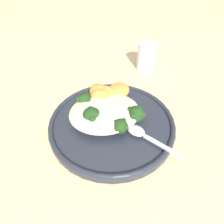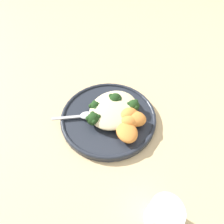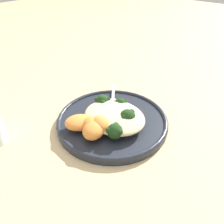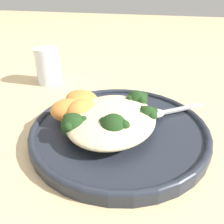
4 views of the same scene
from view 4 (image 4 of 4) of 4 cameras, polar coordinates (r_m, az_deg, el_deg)
name	(u,v)px [view 4 (image 4 of 4)]	position (r m, az deg, el deg)	size (l,w,h in m)	color
ground_plane	(111,138)	(0.37, -0.19, -6.78)	(4.00, 4.00, 0.00)	#D6B784
plate	(119,128)	(0.37, 1.91, -4.30)	(0.29, 0.29, 0.02)	#232833
quinoa_mound	(110,120)	(0.34, -0.40, -2.05)	(0.16, 0.14, 0.03)	beige
broccoli_stalk_0	(80,123)	(0.34, -8.24, -2.76)	(0.13, 0.06, 0.04)	#8EB25B
broccoli_stalk_1	(113,124)	(0.33, 0.17, -3.27)	(0.11, 0.07, 0.04)	#8EB25B
broccoli_stalk_2	(140,115)	(0.36, 7.33, -0.78)	(0.04, 0.10, 0.03)	#8EB25B
broccoli_stalk_3	(132,102)	(0.39, 5.22, 2.52)	(0.06, 0.09, 0.04)	#8EB25B
sweet_potato_chunk_0	(79,106)	(0.38, -8.53, 1.51)	(0.05, 0.04, 0.04)	orange
sweet_potato_chunk_1	(82,100)	(0.41, -7.90, 3.19)	(0.07, 0.06, 0.03)	orange
sweet_potato_chunk_2	(81,112)	(0.36, -8.04, 0.10)	(0.06, 0.04, 0.04)	orange
sweet_potato_chunk_3	(70,110)	(0.37, -10.92, 0.63)	(0.06, 0.05, 0.04)	orange
spoon	(160,112)	(0.40, 12.55, -0.06)	(0.09, 0.11, 0.01)	#B7B7BC
water_glass	(48,66)	(0.59, -16.36, 11.46)	(0.06, 0.06, 0.09)	silver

